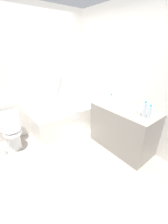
{
  "coord_description": "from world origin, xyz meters",
  "views": [
    {
      "loc": [
        -0.75,
        -1.68,
        1.85
      ],
      "look_at": [
        0.73,
        0.2,
        0.72
      ],
      "focal_mm": 22.38,
      "sensor_mm": 36.0,
      "label": 1
    }
  ],
  "objects_px": {
    "bathtub": "(66,118)",
    "water_bottle_2": "(111,99)",
    "toilet_paper_roll": "(3,152)",
    "toilet": "(12,131)",
    "sink_faucet": "(129,104)",
    "drinking_glass_3": "(106,100)",
    "bath_mat": "(81,137)",
    "sink_basin": "(123,106)",
    "drinking_glass_1": "(134,111)",
    "water_bottle_1": "(149,112)",
    "drinking_glass_0": "(140,111)",
    "drinking_glass_2": "(108,99)",
    "water_bottle_0": "(144,110)"
  },
  "relations": [
    {
      "from": "bathtub",
      "to": "water_bottle_2",
      "type": "distance_m",
      "value": 1.25
    },
    {
      "from": "toilet_paper_roll",
      "to": "toilet",
      "type": "bearing_deg",
      "value": 24.24
    },
    {
      "from": "sink_faucet",
      "to": "drinking_glass_3",
      "type": "bearing_deg",
      "value": 125.86
    },
    {
      "from": "bath_mat",
      "to": "toilet_paper_roll",
      "type": "xyz_separation_m",
      "value": [
        -1.49,
        0.46,
        0.05
      ]
    },
    {
      "from": "water_bottle_2",
      "to": "sink_basin",
      "type": "bearing_deg",
      "value": -81.5
    },
    {
      "from": "toilet",
      "to": "sink_faucet",
      "type": "distance_m",
      "value": 2.3
    },
    {
      "from": "water_bottle_2",
      "to": "drinking_glass_3",
      "type": "bearing_deg",
      "value": 107.65
    },
    {
      "from": "bathtub",
      "to": "drinking_glass_1",
      "type": "xyz_separation_m",
      "value": [
        0.43,
        -1.49,
        0.6
      ]
    },
    {
      "from": "water_bottle_2",
      "to": "drinking_glass_1",
      "type": "distance_m",
      "value": 0.53
    },
    {
      "from": "water_bottle_1",
      "to": "drinking_glass_1",
      "type": "bearing_deg",
      "value": 101.8
    },
    {
      "from": "drinking_glass_0",
      "to": "drinking_glass_2",
      "type": "distance_m",
      "value": 0.71
    },
    {
      "from": "sink_faucet",
      "to": "drinking_glass_0",
      "type": "bearing_deg",
      "value": -116.68
    },
    {
      "from": "water_bottle_2",
      "to": "drinking_glass_2",
      "type": "bearing_deg",
      "value": 63.01
    },
    {
      "from": "sink_faucet",
      "to": "water_bottle_2",
      "type": "xyz_separation_m",
      "value": [
        -0.22,
        0.26,
        0.07
      ]
    },
    {
      "from": "water_bottle_0",
      "to": "water_bottle_2",
      "type": "bearing_deg",
      "value": 88.95
    },
    {
      "from": "drinking_glass_3",
      "to": "sink_faucet",
      "type": "bearing_deg",
      "value": -54.14
    },
    {
      "from": "water_bottle_1",
      "to": "drinking_glass_0",
      "type": "xyz_separation_m",
      "value": [
        0.04,
        0.18,
        -0.06
      ]
    },
    {
      "from": "bathtub",
      "to": "water_bottle_2",
      "type": "height_order",
      "value": "bathtub"
    },
    {
      "from": "toilet",
      "to": "water_bottle_2",
      "type": "xyz_separation_m",
      "value": [
        1.65,
        -0.99,
        0.55
      ]
    },
    {
      "from": "sink_basin",
      "to": "drinking_glass_3",
      "type": "xyz_separation_m",
      "value": [
        -0.07,
        0.34,
        0.03
      ]
    },
    {
      "from": "sink_faucet",
      "to": "drinking_glass_0",
      "type": "relative_size",
      "value": 1.81
    },
    {
      "from": "drinking_glass_3",
      "to": "bathtub",
      "type": "bearing_deg",
      "value": 116.46
    },
    {
      "from": "sink_faucet",
      "to": "drinking_glass_1",
      "type": "bearing_deg",
      "value": -132.82
    },
    {
      "from": "toilet",
      "to": "toilet_paper_roll",
      "type": "distance_m",
      "value": 0.42
    },
    {
      "from": "toilet",
      "to": "sink_basin",
      "type": "relative_size",
      "value": 2.38
    },
    {
      "from": "water_bottle_2",
      "to": "bathtub",
      "type": "bearing_deg",
      "value": 115.69
    },
    {
      "from": "drinking_glass_2",
      "to": "drinking_glass_0",
      "type": "bearing_deg",
      "value": -90.58
    },
    {
      "from": "water_bottle_2",
      "to": "toilet",
      "type": "bearing_deg",
      "value": 149.03
    },
    {
      "from": "sink_basin",
      "to": "drinking_glass_2",
      "type": "distance_m",
      "value": 0.39
    },
    {
      "from": "bathtub",
      "to": "drinking_glass_0",
      "type": "height_order",
      "value": "bathtub"
    },
    {
      "from": "sink_basin",
      "to": "bath_mat",
      "type": "distance_m",
      "value": 1.18
    },
    {
      "from": "toilet",
      "to": "water_bottle_2",
      "type": "distance_m",
      "value": 2.0
    },
    {
      "from": "drinking_glass_2",
      "to": "bath_mat",
      "type": "bearing_deg",
      "value": 147.65
    },
    {
      "from": "sink_basin",
      "to": "drinking_glass_0",
      "type": "bearing_deg",
      "value": -86.49
    },
    {
      "from": "toilet",
      "to": "bath_mat",
      "type": "distance_m",
      "value": 1.42
    },
    {
      "from": "bathtub",
      "to": "water_bottle_1",
      "type": "distance_m",
      "value": 1.91
    },
    {
      "from": "water_bottle_2",
      "to": "drinking_glass_3",
      "type": "distance_m",
      "value": 0.1
    },
    {
      "from": "toilet",
      "to": "sink_faucet",
      "type": "relative_size",
      "value": 4.8
    },
    {
      "from": "bathtub",
      "to": "sink_faucet",
      "type": "bearing_deg",
      "value": -60.69
    },
    {
      "from": "water_bottle_0",
      "to": "toilet_paper_roll",
      "type": "distance_m",
      "value": 2.61
    },
    {
      "from": "drinking_glass_0",
      "to": "drinking_glass_3",
      "type": "xyz_separation_m",
      "value": [
        -0.09,
        0.67,
        0.01
      ]
    },
    {
      "from": "sink_basin",
      "to": "water_bottle_2",
      "type": "relative_size",
      "value": 1.53
    },
    {
      "from": "water_bottle_0",
      "to": "toilet_paper_roll",
      "type": "xyz_separation_m",
      "value": [
        -1.88,
        1.57,
        -0.9
      ]
    },
    {
      "from": "toilet",
      "to": "toilet_paper_roll",
      "type": "height_order",
      "value": "toilet"
    },
    {
      "from": "water_bottle_0",
      "to": "bath_mat",
      "type": "bearing_deg",
      "value": 109.3
    },
    {
      "from": "sink_basin",
      "to": "water_bottle_1",
      "type": "distance_m",
      "value": 0.51
    },
    {
      "from": "sink_faucet",
      "to": "drinking_glass_1",
      "type": "relative_size",
      "value": 1.83
    },
    {
      "from": "drinking_glass_2",
      "to": "bath_mat",
      "type": "xyz_separation_m",
      "value": [
        -0.47,
        0.3,
        -0.88
      ]
    },
    {
      "from": "water_bottle_0",
      "to": "bath_mat",
      "type": "xyz_separation_m",
      "value": [
        -0.39,
        1.11,
        -0.95
      ]
    },
    {
      "from": "water_bottle_1",
      "to": "drinking_glass_2",
      "type": "bearing_deg",
      "value": 86.92
    }
  ]
}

